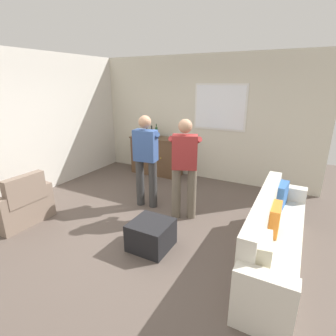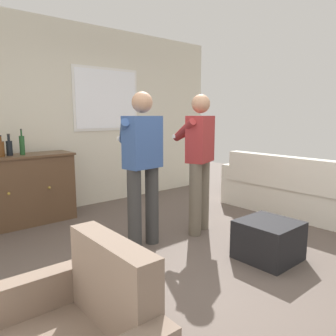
{
  "view_description": "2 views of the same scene",
  "coord_description": "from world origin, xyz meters",
  "px_view_note": "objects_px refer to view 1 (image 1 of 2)",
  "views": [
    {
      "loc": [
        2.16,
        -3.11,
        2.23
      ],
      "look_at": [
        0.21,
        0.55,
        0.85
      ],
      "focal_mm": 28.0,
      "sensor_mm": 36.0,
      "label": 1
    },
    {
      "loc": [
        -2.35,
        -2.14,
        1.44
      ],
      "look_at": [
        0.05,
        0.65,
        0.84
      ],
      "focal_mm": 35.0,
      "sensor_mm": 36.0,
      "label": 2
    }
  ],
  "objects_px": {
    "ottoman": "(151,235)",
    "bottle_spirits_clear": "(147,133)",
    "armchair": "(20,206)",
    "person_standing_left": "(146,157)",
    "couch": "(274,237)",
    "sideboard_cabinet": "(157,156)",
    "bottle_wine_green": "(152,133)",
    "person_standing_right": "(185,165)",
    "bottle_liquor_amber": "(156,132)"
  },
  "relations": [
    {
      "from": "couch",
      "to": "bottle_spirits_clear",
      "type": "xyz_separation_m",
      "value": [
        -3.28,
        2.19,
        0.69
      ]
    },
    {
      "from": "sideboard_cabinet",
      "to": "bottle_liquor_amber",
      "type": "height_order",
      "value": "bottle_liquor_amber"
    },
    {
      "from": "person_standing_right",
      "to": "sideboard_cabinet",
      "type": "bearing_deg",
      "value": 131.96
    },
    {
      "from": "sideboard_cabinet",
      "to": "armchair",
      "type": "bearing_deg",
      "value": -103.71
    },
    {
      "from": "sideboard_cabinet",
      "to": "ottoman",
      "type": "relative_size",
      "value": 2.38
    },
    {
      "from": "couch",
      "to": "ottoman",
      "type": "bearing_deg",
      "value": -162.22
    },
    {
      "from": "bottle_liquor_amber",
      "to": "bottle_spirits_clear",
      "type": "height_order",
      "value": "bottle_liquor_amber"
    },
    {
      "from": "bottle_wine_green",
      "to": "ottoman",
      "type": "distance_m",
      "value": 3.3
    },
    {
      "from": "bottle_wine_green",
      "to": "bottle_spirits_clear",
      "type": "height_order",
      "value": "bottle_wine_green"
    },
    {
      "from": "bottle_liquor_amber",
      "to": "person_standing_right",
      "type": "distance_m",
      "value": 2.28
    },
    {
      "from": "bottle_spirits_clear",
      "to": "armchair",
      "type": "bearing_deg",
      "value": -99.52
    },
    {
      "from": "bottle_wine_green",
      "to": "person_standing_left",
      "type": "distance_m",
      "value": 1.87
    },
    {
      "from": "bottle_liquor_amber",
      "to": "bottle_spirits_clear",
      "type": "bearing_deg",
      "value": -174.73
    },
    {
      "from": "person_standing_right",
      "to": "armchair",
      "type": "bearing_deg",
      "value": -148.33
    },
    {
      "from": "bottle_liquor_amber",
      "to": "couch",
      "type": "bearing_deg",
      "value": -36.27
    },
    {
      "from": "bottle_wine_green",
      "to": "couch",
      "type": "bearing_deg",
      "value": -35.3
    },
    {
      "from": "bottle_spirits_clear",
      "to": "person_standing_right",
      "type": "relative_size",
      "value": 0.16
    },
    {
      "from": "couch",
      "to": "armchair",
      "type": "bearing_deg",
      "value": -166.71
    },
    {
      "from": "person_standing_right",
      "to": "couch",
      "type": "bearing_deg",
      "value": -19.19
    },
    {
      "from": "sideboard_cabinet",
      "to": "bottle_spirits_clear",
      "type": "bearing_deg",
      "value": -171.51
    },
    {
      "from": "sideboard_cabinet",
      "to": "bottle_spirits_clear",
      "type": "distance_m",
      "value": 0.62
    },
    {
      "from": "bottle_spirits_clear",
      "to": "ottoman",
      "type": "distance_m",
      "value": 3.31
    },
    {
      "from": "person_standing_left",
      "to": "person_standing_right",
      "type": "bearing_deg",
      "value": -5.83
    },
    {
      "from": "bottle_wine_green",
      "to": "person_standing_left",
      "type": "xyz_separation_m",
      "value": [
        0.88,
        -1.64,
        -0.1
      ]
    },
    {
      "from": "couch",
      "to": "sideboard_cabinet",
      "type": "bearing_deg",
      "value": 143.68
    },
    {
      "from": "sideboard_cabinet",
      "to": "person_standing_right",
      "type": "height_order",
      "value": "person_standing_right"
    },
    {
      "from": "bottle_liquor_amber",
      "to": "person_standing_left",
      "type": "distance_m",
      "value": 1.78
    },
    {
      "from": "couch",
      "to": "bottle_wine_green",
      "type": "distance_m",
      "value": 3.95
    },
    {
      "from": "armchair",
      "to": "bottle_spirits_clear",
      "type": "distance_m",
      "value": 3.22
    },
    {
      "from": "couch",
      "to": "bottle_wine_green",
      "type": "bearing_deg",
      "value": 144.7
    },
    {
      "from": "bottle_wine_green",
      "to": "bottle_spirits_clear",
      "type": "relative_size",
      "value": 1.03
    },
    {
      "from": "armchair",
      "to": "bottle_wine_green",
      "type": "bearing_deg",
      "value": 78.72
    },
    {
      "from": "couch",
      "to": "bottle_wine_green",
      "type": "xyz_separation_m",
      "value": [
        -3.17,
        2.25,
        0.69
      ]
    },
    {
      "from": "bottle_wine_green",
      "to": "person_standing_left",
      "type": "relative_size",
      "value": 0.16
    },
    {
      "from": "ottoman",
      "to": "bottle_wine_green",
      "type": "bearing_deg",
      "value": 120.97
    },
    {
      "from": "ottoman",
      "to": "bottle_liquor_amber",
      "type": "bearing_deg",
      "value": 118.86
    },
    {
      "from": "armchair",
      "to": "person_standing_right",
      "type": "relative_size",
      "value": 0.53
    },
    {
      "from": "sideboard_cabinet",
      "to": "bottle_wine_green",
      "type": "height_order",
      "value": "bottle_wine_green"
    },
    {
      "from": "sideboard_cabinet",
      "to": "person_standing_right",
      "type": "xyz_separation_m",
      "value": [
        1.54,
        -1.71,
        0.47
      ]
    },
    {
      "from": "couch",
      "to": "bottle_spirits_clear",
      "type": "bearing_deg",
      "value": 146.21
    },
    {
      "from": "bottle_liquor_amber",
      "to": "ottoman",
      "type": "xyz_separation_m",
      "value": [
        1.49,
        -2.71,
        -0.86
      ]
    },
    {
      "from": "person_standing_right",
      "to": "bottle_spirits_clear",
      "type": "bearing_deg",
      "value": 136.8
    },
    {
      "from": "armchair",
      "to": "person_standing_left",
      "type": "height_order",
      "value": "person_standing_left"
    },
    {
      "from": "armchair",
      "to": "person_standing_right",
      "type": "bearing_deg",
      "value": 31.67
    },
    {
      "from": "ottoman",
      "to": "bottle_spirits_clear",
      "type": "bearing_deg",
      "value": 123.09
    },
    {
      "from": "couch",
      "to": "person_standing_right",
      "type": "bearing_deg",
      "value": 160.81
    },
    {
      "from": "couch",
      "to": "bottle_wine_green",
      "type": "height_order",
      "value": "bottle_wine_green"
    },
    {
      "from": "bottle_spirits_clear",
      "to": "ottoman",
      "type": "xyz_separation_m",
      "value": [
        1.75,
        -2.68,
        -0.83
      ]
    },
    {
      "from": "armchair",
      "to": "person_standing_left",
      "type": "relative_size",
      "value": 0.53
    },
    {
      "from": "person_standing_left",
      "to": "person_standing_right",
      "type": "height_order",
      "value": "same"
    }
  ]
}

